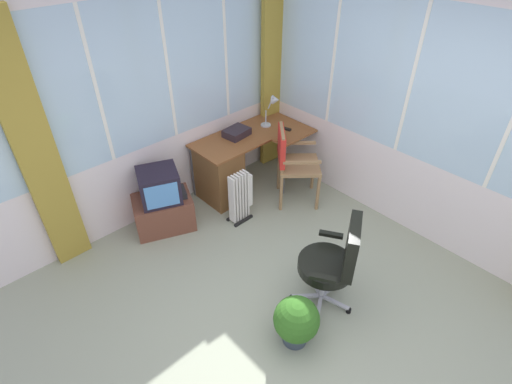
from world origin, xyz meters
The scene contains 14 objects.
ground centered at (0.00, 0.00, -0.03)m, with size 4.86×5.71×0.06m, color gray.
north_window_panel centered at (0.00, 2.38, 1.28)m, with size 3.86×0.07×2.57m.
east_window_panel centered at (1.96, 0.00, 1.28)m, with size 0.07×4.71×2.57m.
curtain_north_left centered at (-1.06, 2.30, 1.23)m, with size 0.34×0.07×2.47m, color #A48A32.
curtain_corner centered at (1.83, 2.25, 1.23)m, with size 0.34×0.07×2.47m, color #A48A32.
desk centered at (0.78, 2.03, 0.40)m, with size 1.44×0.82×0.73m.
desk_lamp centered at (1.59, 1.99, 1.00)m, with size 0.23×0.20×0.40m.
tv_remote centered at (1.62, 1.80, 0.74)m, with size 0.04×0.15×0.02m, color black.
paper_tray centered at (1.06, 2.09, 0.78)m, with size 0.30×0.23×0.09m, color #2B2127.
wooden_armchair centered at (1.31, 1.44, 0.63)m, with size 0.68×0.68×0.97m.
office_chair centered at (0.45, 0.07, 0.55)m, with size 0.62×0.59×0.96m.
tv_on_stand centered at (-0.09, 2.04, 0.33)m, with size 0.76×0.65×0.75m.
space_heater centered at (0.64, 1.54, 0.32)m, with size 0.31×0.17×0.64m.
potted_plant centered at (-0.09, 0.01, 0.27)m, with size 0.39×0.39×0.48m.
Camera 1 is at (-1.68, -1.21, 3.06)m, focal length 27.69 mm.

